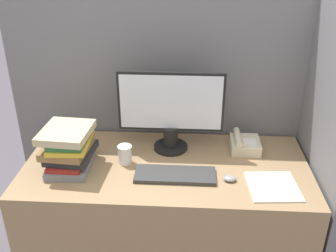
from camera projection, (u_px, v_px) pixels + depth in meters
The scene contains 10 objects.
cubicle_panel_rear at pixel (170, 123), 2.42m from camera, with size 1.91×0.04×1.64m.
cubicle_panel_right at pixel (318, 158), 2.05m from camera, with size 0.04×0.77×1.64m.
desk at pixel (166, 220), 2.27m from camera, with size 1.51×0.71×0.77m.
monitor at pixel (171, 112), 2.15m from camera, with size 0.58×0.19×0.45m.
keyboard at pixel (175, 175), 1.99m from camera, with size 0.41×0.15×0.02m.
mouse at pixel (230, 179), 1.95m from camera, with size 0.06×0.05×0.03m.
coffee_cup at pixel (125, 154), 2.09m from camera, with size 0.08×0.08×0.10m.
book_stack at pixel (69, 148), 2.02m from camera, with size 0.25×0.30×0.23m.
desk_telephone at pixel (244, 144), 2.22m from camera, with size 0.16×0.18×0.10m.
paper_pile at pixel (273, 186), 1.91m from camera, with size 0.26×0.27×0.01m.
Camera 1 is at (0.12, -1.42, 1.89)m, focal length 42.00 mm.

